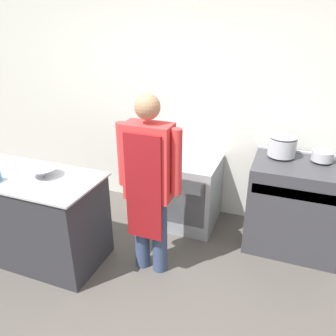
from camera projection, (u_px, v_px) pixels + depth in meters
name	position (u px, v px, depth m)	size (l,w,h in m)	color
ground_plane	(103.00, 328.00, 2.57)	(14.00, 14.00, 0.00)	#4C4742
wall_back	(187.00, 102.00, 3.78)	(8.00, 0.05, 2.70)	silver
prep_counter	(35.00, 217.00, 3.21)	(1.38, 0.68, 0.89)	#2D2D33
stove	(294.00, 206.00, 3.36)	(0.90, 0.67, 0.96)	#38383D
fridge_unit	(189.00, 192.00, 3.79)	(0.64, 0.65, 0.79)	#93999E
person_cook	(149.00, 180.00, 2.83)	(0.59, 0.24, 1.69)	#38476B
mixing_bowl	(43.00, 172.00, 3.01)	(0.27, 0.27, 0.09)	#B2B5BC
stock_pot	(282.00, 145.00, 3.28)	(0.27, 0.27, 0.22)	#B2B5BC
sauce_pot	(322.00, 156.00, 3.18)	(0.20, 0.20, 0.10)	#B2B5BC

